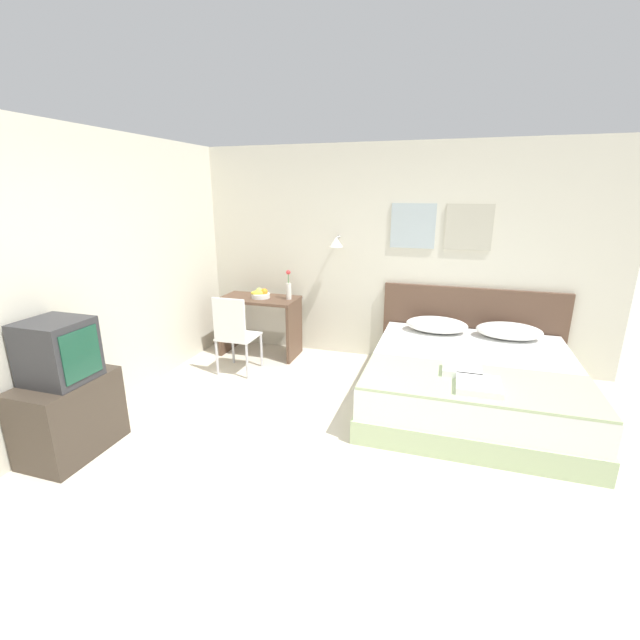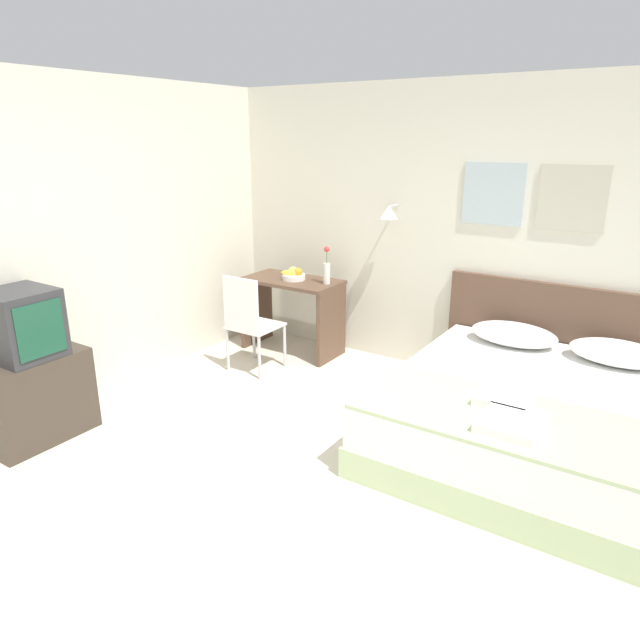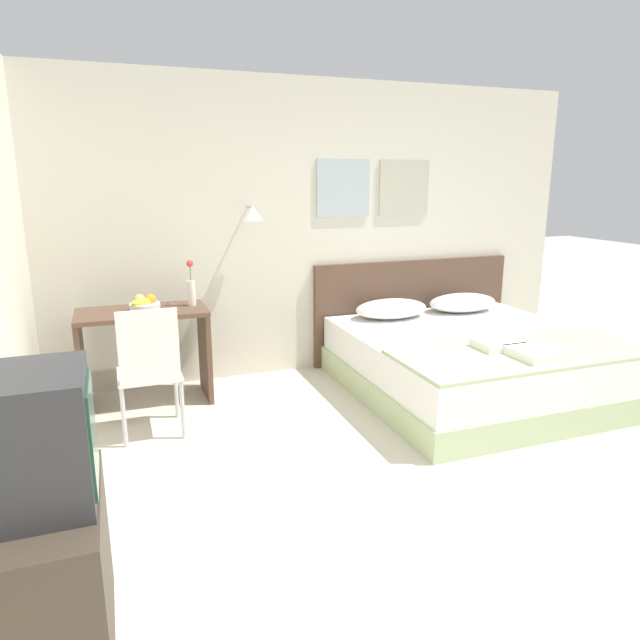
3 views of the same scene
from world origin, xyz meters
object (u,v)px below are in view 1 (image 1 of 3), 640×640
object	(u,v)px
throw_blanket	(476,383)
tv_stand	(70,416)
bed	(471,383)
fruit_bowl	(261,294)
television	(58,351)
headboard	(470,328)
pillow_left	(437,325)
desk	(260,316)
pillow_right	(509,331)
folded_towel_near_foot	(462,370)
folded_towel_mid_bed	(479,385)
desk_chair	(234,330)
flower_vase	(289,288)

from	to	relation	value
throw_blanket	tv_stand	xyz separation A→B (m)	(-3.18, -1.21, -0.20)
tv_stand	throw_blanket	bearing A→B (deg)	20.82
bed	fruit_bowl	xyz separation A→B (m)	(-2.61, 0.71, 0.57)
television	headboard	bearing A→B (deg)	42.10
throw_blanket	television	world-z (taller)	television
pillow_left	bed	bearing A→B (deg)	-63.01
bed	desk	size ratio (longest dim) A/B	2.06
pillow_left	throw_blanket	distance (m)	1.43
headboard	fruit_bowl	bearing A→B (deg)	-172.40
tv_stand	pillow_right	bearing A→B (deg)	35.82
headboard	throw_blanket	distance (m)	1.66
pillow_right	folded_towel_near_foot	xyz separation A→B (m)	(-0.51, -1.22, -0.03)
throw_blanket	folded_towel_near_foot	distance (m)	0.19
throw_blanket	folded_towel_mid_bed	xyz separation A→B (m)	(0.01, -0.14, 0.04)
desk	desk_chair	world-z (taller)	desk_chair
bed	desk_chair	world-z (taller)	desk_chair
headboard	pillow_left	bearing A→B (deg)	-143.34
folded_towel_mid_bed	tv_stand	distance (m)	3.37
throw_blanket	fruit_bowl	size ratio (longest dim) A/B	8.16
headboard	folded_towel_mid_bed	bearing A→B (deg)	-89.64
throw_blanket	folded_towel_near_foot	bearing A→B (deg)	129.09
tv_stand	television	size ratio (longest dim) A/B	1.50
pillow_left	desk	world-z (taller)	desk
tv_stand	headboard	bearing A→B (deg)	42.07
folded_towel_mid_bed	folded_towel_near_foot	bearing A→B (deg)	114.03
pillow_right	tv_stand	world-z (taller)	pillow_right
folded_towel_mid_bed	television	bearing A→B (deg)	-161.53
folded_towel_mid_bed	television	xyz separation A→B (m)	(-3.19, -1.06, 0.33)
bed	throw_blanket	xyz separation A→B (m)	(0.00, -0.60, 0.27)
pillow_right	desk	distance (m)	3.03
folded_towel_near_foot	folded_towel_mid_bed	distance (m)	0.32
headboard	tv_stand	bearing A→B (deg)	-137.93
pillow_right	throw_blanket	distance (m)	1.43
pillow_right	pillow_left	bearing A→B (deg)	180.00
folded_towel_near_foot	television	bearing A→B (deg)	-156.13
pillow_left	folded_towel_near_foot	xyz separation A→B (m)	(0.27, -1.22, -0.03)
flower_vase	television	world-z (taller)	flower_vase
headboard	pillow_left	distance (m)	0.50
pillow_right	bed	bearing A→B (deg)	-116.99
bed	desk	xyz separation A→B (m)	(-2.63, 0.72, 0.27)
desk_chair	television	xyz separation A→B (m)	(-0.54, -1.83, 0.35)
desk_chair	fruit_bowl	bearing A→B (deg)	87.40
desk_chair	folded_towel_mid_bed	bearing A→B (deg)	-16.07
folded_towel_near_foot	fruit_bowl	xyz separation A→B (m)	(-2.49, 1.17, 0.26)
tv_stand	desk_chair	bearing A→B (deg)	73.54
pillow_right	tv_stand	distance (m)	4.41
folded_towel_near_foot	fruit_bowl	distance (m)	2.76
throw_blanket	tv_stand	bearing A→B (deg)	-159.18
desk_chair	tv_stand	distance (m)	1.92
bed	pillow_left	distance (m)	0.93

